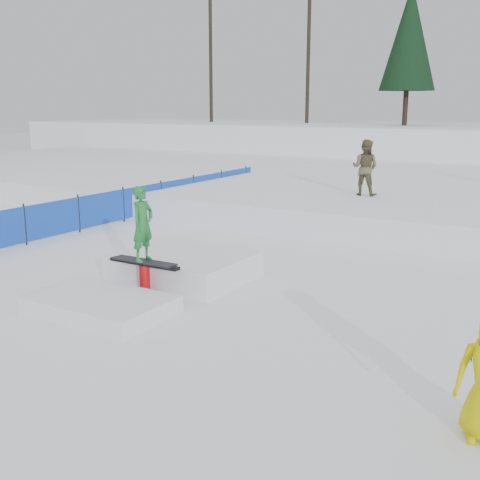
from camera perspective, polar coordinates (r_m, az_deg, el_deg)
The scene contains 6 objects.
ground at distance 10.36m, azimuth -8.15°, elevation -7.74°, with size 120.00×120.00×0.00m, color white.
snow_berm at distance 38.08m, azimuth 21.68°, elevation 8.21°, with size 60.00×14.00×2.40m, color white.
snow_midrise at distance 24.51m, azimuth 16.03°, elevation 4.72°, with size 50.00×18.00×0.80m, color white.
safety_fence at distance 19.20m, azimuth -10.99°, elevation 3.35°, with size 0.05×16.00×1.10m.
walker_olive at distance 19.36m, azimuth 11.77°, elevation 6.74°, with size 0.85×0.66×1.75m, color brown.
jib_rail_feature at distance 12.16m, azimuth -7.28°, elevation -3.10°, with size 2.60×4.40×2.11m.
Camera 1 is at (6.17, -7.50, 3.59)m, focal length 45.00 mm.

